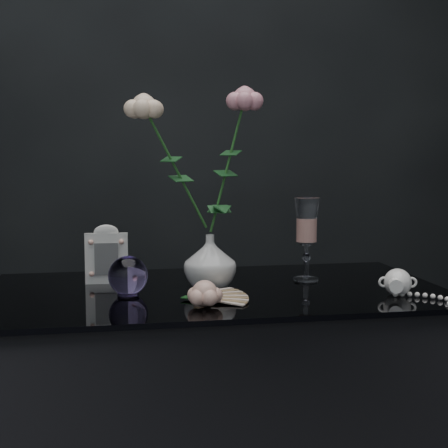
{
  "coord_description": "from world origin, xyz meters",
  "views": [
    {
      "loc": [
        -0.28,
        -1.5,
        1.09
      ],
      "look_at": [
        0.0,
        -0.02,
        0.92
      ],
      "focal_mm": 55.0,
      "sensor_mm": 36.0,
      "label": 1
    }
  ],
  "objects": [
    {
      "name": "vase",
      "position": [
        -0.02,
        0.05,
        0.83
      ],
      "size": [
        0.16,
        0.16,
        0.13
      ],
      "primitive_type": "imported",
      "rotation": [
        0.0,
        0.0,
        -0.42
      ],
      "color": "silver",
      "rests_on": "table"
    },
    {
      "name": "paper_fan",
      "position": [
        -0.07,
        -0.07,
        0.77
      ],
      "size": [
        0.25,
        0.21,
        0.02
      ],
      "primitive_type": null,
      "rotation": [
        0.0,
        0.0,
        -0.19
      ],
      "color": "beige",
      "rests_on": "table"
    },
    {
      "name": "wine_glass",
      "position": [
        0.23,
        0.11,
        0.87
      ],
      "size": [
        0.07,
        0.07,
        0.21
      ],
      "primitive_type": null,
      "rotation": [
        0.0,
        0.0,
        0.15
      ],
      "color": "white",
      "rests_on": "table"
    },
    {
      "name": "loose_rose",
      "position": [
        -0.06,
        -0.13,
        0.79
      ],
      "size": [
        0.13,
        0.17,
        0.06
      ],
      "primitive_type": null,
      "rotation": [
        0.0,
        0.0,
        0.02
      ],
      "color": "#F1B29B",
      "rests_on": "table"
    },
    {
      "name": "pearl_jar",
      "position": [
        0.38,
        -0.09,
        0.79
      ],
      "size": [
        0.26,
        0.27,
        0.06
      ],
      "primitive_type": null,
      "rotation": [
        0.0,
        0.0,
        -0.27
      ],
      "color": "white",
      "rests_on": "table"
    },
    {
      "name": "picture_frame",
      "position": [
        -0.26,
        0.16,
        0.83
      ],
      "size": [
        0.11,
        0.09,
        0.14
      ],
      "primitive_type": null,
      "rotation": [
        0.0,
        0.0,
        -0.07
      ],
      "color": "silver",
      "rests_on": "table"
    },
    {
      "name": "table",
      "position": [
        0.0,
        0.05,
        0.38
      ],
      "size": [
        1.05,
        0.58,
        0.76
      ],
      "color": "black",
      "rests_on": "ground"
    },
    {
      "name": "paperweight",
      "position": [
        -0.21,
        0.02,
        0.81
      ],
      "size": [
        0.11,
        0.11,
        0.09
      ],
      "primitive_type": null,
      "rotation": [
        0.0,
        0.0,
        0.2
      ],
      "color": "#967DCB",
      "rests_on": "table"
    },
    {
      "name": "roses",
      "position": [
        -0.04,
        0.05,
        1.08
      ],
      "size": [
        0.31,
        0.12,
        0.39
      ],
      "color": "#FFCEA8",
      "rests_on": "vase"
    }
  ]
}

